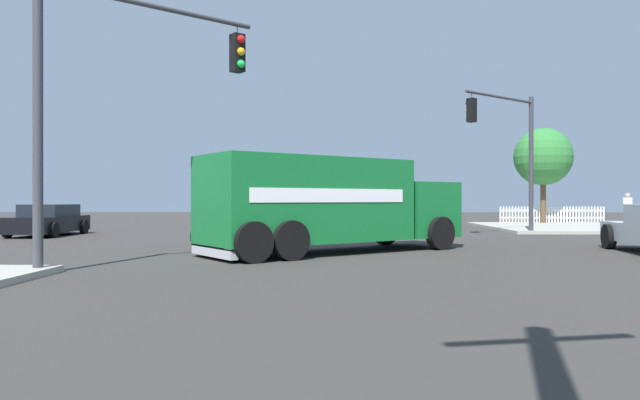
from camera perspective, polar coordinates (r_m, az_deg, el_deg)
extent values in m
plane|color=#33302D|center=(18.78, 4.90, -4.58)|extent=(100.00, 100.00, 0.00)
cube|color=#9E998E|center=(33.01, 24.65, -2.46)|extent=(10.00, 10.00, 0.14)
cube|color=#146B2D|center=(16.15, -1.25, 0.02)|extent=(6.14, 5.47, 2.31)
cube|color=#146B2D|center=(18.71, 9.07, -0.92)|extent=(2.97, 3.06, 1.70)
cube|color=black|center=(19.31, 10.89, 0.12)|extent=(1.28, 1.65, 0.88)
cube|color=#B2B2B7|center=(14.81, -10.44, -5.08)|extent=(1.55, 1.96, 0.21)
cube|color=white|center=(17.16, -3.51, 0.41)|extent=(3.94, 3.00, 0.36)
cube|color=white|center=(15.16, 1.31, 0.45)|extent=(3.94, 3.00, 0.36)
cylinder|color=black|center=(19.61, 6.43, -2.92)|extent=(0.97, 0.83, 1.00)
cylinder|color=black|center=(17.83, 11.74, -3.22)|extent=(0.97, 0.83, 1.00)
cylinder|color=black|center=(16.56, -7.52, -3.47)|extent=(0.97, 0.83, 1.00)
cylinder|color=black|center=(14.41, -2.92, -4.00)|extent=(0.97, 0.83, 1.00)
cylinder|color=black|center=(16.10, -10.84, -3.57)|extent=(0.97, 0.83, 1.00)
cylinder|color=black|center=(13.88, -6.60, -4.15)|extent=(0.97, 0.83, 1.00)
cylinder|color=#38383D|center=(13.12, -26.01, 7.25)|extent=(0.20, 0.20, 6.05)
cylinder|color=#38383D|center=(14.48, -15.84, 17.82)|extent=(3.86, 3.35, 0.12)
cylinder|color=#38383D|center=(15.37, -8.14, 16.28)|extent=(0.03, 0.03, 0.25)
cube|color=black|center=(15.21, -8.14, 14.11)|extent=(0.42, 0.42, 0.95)
sphere|color=red|center=(15.14, -7.78, 15.41)|extent=(0.20, 0.20, 0.20)
sphere|color=#EFA314|center=(15.06, -7.78, 14.27)|extent=(0.20, 0.20, 0.20)
sphere|color=#19CC4C|center=(14.99, -7.78, 13.12)|extent=(0.20, 0.20, 0.20)
cylinder|color=#38383D|center=(27.29, 20.06, 3.37)|extent=(0.20, 0.20, 5.91)
cylinder|color=#38383D|center=(25.74, 17.33, 9.64)|extent=(3.54, 2.93, 0.12)
cylinder|color=#38383D|center=(24.23, 14.70, 9.94)|extent=(0.03, 0.03, 0.25)
cube|color=black|center=(24.13, 14.70, 8.54)|extent=(0.42, 0.42, 0.95)
sphere|color=red|center=(24.29, 14.36, 9.24)|extent=(0.20, 0.20, 0.20)
sphere|color=#EFA314|center=(24.25, 14.36, 8.51)|extent=(0.20, 0.20, 0.20)
sphere|color=#19CC4C|center=(24.20, 14.36, 7.79)|extent=(0.20, 0.20, 0.20)
cylinder|color=black|center=(19.84, 26.53, -3.24)|extent=(0.32, 0.78, 0.76)
cube|color=black|center=(26.81, -25.20, -2.16)|extent=(1.90, 4.34, 0.65)
cube|color=black|center=(26.93, -25.06, -0.92)|extent=(1.64, 2.45, 0.50)
cylinder|color=black|center=(25.14, -24.72, -2.70)|extent=(0.21, 0.62, 0.62)
cylinder|color=black|center=(25.98, -28.39, -2.62)|extent=(0.21, 0.62, 0.62)
cylinder|color=black|center=(27.73, -22.20, -2.44)|extent=(0.21, 0.62, 0.62)
cylinder|color=black|center=(28.49, -25.62, -2.38)|extent=(0.21, 0.62, 0.62)
cylinder|color=navy|center=(34.54, 27.90, -1.53)|extent=(0.14, 0.14, 0.85)
cylinder|color=navy|center=(34.44, 28.13, -1.54)|extent=(0.14, 0.14, 0.85)
cube|color=silver|center=(34.48, 28.01, -0.31)|extent=(0.36, 0.40, 0.63)
sphere|color=tan|center=(34.48, 28.01, 0.41)|extent=(0.23, 0.23, 0.23)
cylinder|color=silver|center=(34.61, 27.71, -0.25)|extent=(0.09, 0.09, 0.57)
cylinder|color=silver|center=(34.35, 28.31, -0.25)|extent=(0.09, 0.09, 0.57)
cube|color=white|center=(38.56, 26.13, -1.29)|extent=(0.08, 0.04, 0.95)
cube|color=white|center=(38.49, 25.89, -1.29)|extent=(0.08, 0.04, 0.95)
cube|color=white|center=(38.42, 25.64, -1.30)|extent=(0.08, 0.04, 0.95)
cube|color=white|center=(38.35, 25.39, -1.30)|extent=(0.08, 0.04, 0.95)
cube|color=white|center=(38.28, 25.15, -1.30)|extent=(0.08, 0.04, 0.95)
cube|color=white|center=(38.21, 24.90, -1.30)|extent=(0.08, 0.04, 0.95)
cube|color=white|center=(38.14, 24.65, -1.30)|extent=(0.08, 0.04, 0.95)
cube|color=white|center=(38.07, 24.40, -1.31)|extent=(0.08, 0.04, 0.95)
cube|color=white|center=(38.00, 24.15, -1.31)|extent=(0.08, 0.04, 0.95)
cube|color=white|center=(37.93, 23.90, -1.31)|extent=(0.08, 0.04, 0.95)
cube|color=white|center=(37.86, 23.64, -1.31)|extent=(0.08, 0.04, 0.95)
cube|color=white|center=(37.80, 23.39, -1.32)|extent=(0.08, 0.04, 0.95)
cube|color=white|center=(37.73, 23.13, -1.32)|extent=(0.08, 0.04, 0.95)
cube|color=white|center=(37.67, 22.88, -1.32)|extent=(0.08, 0.04, 0.95)
cube|color=white|center=(37.61, 22.62, -1.32)|extent=(0.08, 0.04, 0.95)
cube|color=white|center=(37.54, 22.37, -1.33)|extent=(0.08, 0.04, 0.95)
cube|color=white|center=(37.48, 22.11, -1.33)|extent=(0.08, 0.04, 0.95)
cube|color=white|center=(37.42, 21.85, -1.33)|extent=(0.08, 0.04, 0.95)
cube|color=white|center=(37.36, 21.59, -1.33)|extent=(0.08, 0.04, 0.95)
cube|color=white|center=(37.30, 21.33, -1.33)|extent=(0.08, 0.04, 0.95)
cube|color=white|center=(37.24, 21.07, -1.34)|extent=(0.08, 0.04, 0.95)
cube|color=white|center=(37.18, 20.80, -1.34)|extent=(0.08, 0.04, 0.95)
cube|color=white|center=(37.12, 20.54, -1.34)|extent=(0.08, 0.04, 0.95)
cube|color=white|center=(37.07, 20.28, -1.34)|extent=(0.08, 0.04, 0.95)
cube|color=white|center=(37.01, 20.01, -1.34)|extent=(0.08, 0.04, 0.95)
cube|color=white|center=(36.96, 19.75, -1.35)|extent=(0.08, 0.04, 0.95)
cube|color=white|center=(36.90, 19.48, -1.35)|extent=(0.08, 0.04, 0.95)
cube|color=white|center=(36.85, 19.21, -1.35)|extent=(0.08, 0.04, 0.95)
cube|color=white|center=(36.80, 18.95, -1.35)|extent=(0.08, 0.04, 0.95)
cube|color=white|center=(36.74, 18.68, -1.35)|extent=(0.08, 0.04, 0.95)
cube|color=white|center=(36.69, 18.41, -1.36)|extent=(0.08, 0.04, 0.95)
cube|color=white|center=(36.64, 18.14, -1.36)|extent=(0.08, 0.04, 0.95)
cube|color=white|center=(36.59, 17.87, -1.36)|extent=(0.08, 0.04, 0.95)
cube|color=white|center=(36.54, 17.59, -1.36)|extent=(0.08, 0.04, 0.95)
cube|color=white|center=(36.50, 17.32, -1.36)|extent=(0.08, 0.04, 0.95)
cube|color=white|center=(37.43, 21.84, -0.97)|extent=(6.22, 0.03, 0.07)
cube|color=white|center=(37.44, 21.84, -1.62)|extent=(6.22, 0.03, 0.07)
cylinder|color=brown|center=(36.75, 21.10, -0.04)|extent=(0.32, 0.32, 2.64)
sphere|color=#2D7533|center=(36.84, 21.10, 4.00)|extent=(3.39, 3.39, 3.39)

